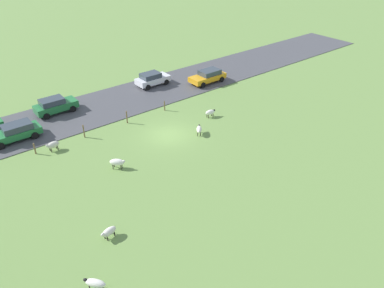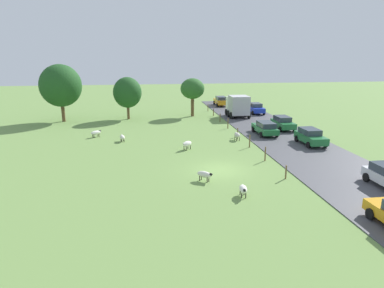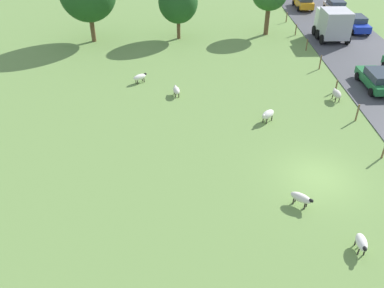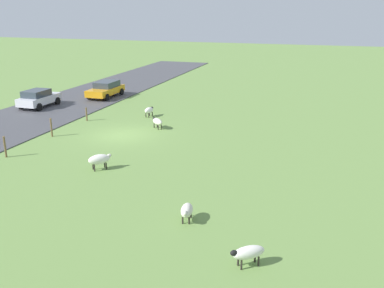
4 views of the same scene
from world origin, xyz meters
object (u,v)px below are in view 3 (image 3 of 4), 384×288
(car_0, at_px, (303,2))
(car_5, at_px, (357,24))
(sheep_3, at_px, (176,90))
(sheep_5, at_px, (140,77))
(sheep_0, at_px, (362,242))
(car_6, at_px, (336,6))
(sheep_2, at_px, (337,94))
(tree_0, at_px, (178,2))
(car_1, at_px, (377,79))
(sheep_1, at_px, (301,198))
(sheep_4, at_px, (268,114))
(truck_0, at_px, (333,23))

(car_0, relative_size, car_5, 1.07)
(sheep_3, distance_m, car_5, 24.49)
(sheep_5, bearing_deg, car_5, 28.58)
(sheep_0, height_order, car_6, car_6)
(sheep_2, distance_m, tree_0, 18.85)
(sheep_0, distance_m, car_5, 32.49)
(tree_0, xyz_separation_m, car_1, (15.87, -12.21, -2.92))
(car_0, distance_m, car_6, 4.06)
(car_1, distance_m, car_5, 14.34)
(sheep_1, xyz_separation_m, sheep_5, (-9.60, 15.17, -0.01))
(car_0, relative_size, car_1, 0.91)
(sheep_3, relative_size, car_6, 0.27)
(sheep_4, bearing_deg, car_6, 62.99)
(car_6, bearing_deg, sheep_4, -117.01)
(car_1, relative_size, car_6, 1.06)
(sheep_4, height_order, car_6, car_6)
(sheep_5, xyz_separation_m, car_0, (19.00, 21.14, 0.40))
(sheep_3, distance_m, car_0, 28.47)
(sheep_4, height_order, sheep_5, sheep_4)
(car_5, bearing_deg, sheep_5, -151.42)
(sheep_5, height_order, car_1, car_1)
(sheep_5, bearing_deg, sheep_0, -57.56)
(sheep_4, xyz_separation_m, tree_0, (-6.22, 17.15, 3.19))
(sheep_3, distance_m, sheep_4, 7.62)
(sheep_1, relative_size, car_1, 0.26)
(sheep_0, height_order, car_0, car_0)
(sheep_3, height_order, tree_0, tree_0)
(sheep_4, relative_size, car_6, 0.29)
(truck_0, bearing_deg, sheep_3, -142.58)
(tree_0, distance_m, car_0, 19.19)
(tree_0, xyz_separation_m, car_0, (15.79, 10.54, -2.86))
(sheep_0, relative_size, truck_0, 0.29)
(sheep_3, relative_size, car_0, 0.28)
(sheep_4, xyz_separation_m, car_5, (13.16, 18.85, 0.30))
(sheep_5, bearing_deg, sheep_1, -57.67)
(sheep_1, distance_m, tree_0, 26.75)
(sheep_2, distance_m, car_6, 23.80)
(tree_0, bearing_deg, sheep_4, -70.07)
(sheep_1, distance_m, truck_0, 26.68)
(sheep_1, bearing_deg, car_6, 69.37)
(sheep_1, height_order, truck_0, truck_0)
(sheep_0, xyz_separation_m, car_6, (10.90, 37.39, 0.33))
(sheep_3, height_order, car_6, car_6)
(sheep_2, xyz_separation_m, car_6, (7.26, 22.66, 0.28))
(sheep_5, relative_size, car_1, 0.27)
(sheep_3, bearing_deg, car_6, 47.87)
(car_1, bearing_deg, car_6, 80.59)
(sheep_3, bearing_deg, sheep_5, 141.29)
(sheep_2, distance_m, car_1, 4.30)
(sheep_5, bearing_deg, truck_0, 27.26)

